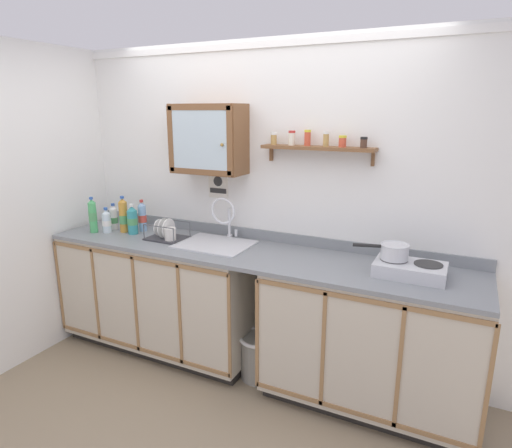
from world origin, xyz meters
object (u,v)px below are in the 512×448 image
bottle_soda_green_3 (93,216)px  bottle_water_clear_5 (107,221)px  saucepan (394,251)px  warning_sign (218,185)px  mug (170,235)px  bottle_opaque_white_4 (114,218)px  hot_plate_stove (410,269)px  sink (216,245)px  wall_cabinet (208,139)px  bottle_water_blue_2 (142,217)px  bottle_juice_amber_1 (123,216)px  trash_bin (260,355)px  bottle_detergent_teal_0 (132,220)px  dish_rack (166,234)px

bottle_soda_green_3 → bottle_water_clear_5: size_ratio=1.42×
saucepan → warning_sign: bearing=168.6°
mug → bottle_opaque_white_4: bearing=172.4°
hot_plate_stove → bottle_water_clear_5: (-2.42, -0.07, 0.05)m
bottle_water_clear_5 → sink: bearing=6.2°
sink → mug: size_ratio=4.56×
wall_cabinet → saucepan: bearing=-6.6°
bottle_water_blue_2 → bottle_water_clear_5: size_ratio=1.26×
hot_plate_stove → warning_sign: warning_sign is taller
saucepan → warning_sign: size_ratio=1.54×
bottle_water_blue_2 → wall_cabinet: bearing=7.8°
bottle_soda_green_3 → mug: (0.74, 0.07, -0.09)m
warning_sign → bottle_juice_amber_1: bearing=-157.7°
hot_plate_stove → bottle_juice_amber_1: bottle_juice_amber_1 is taller
bottle_water_clear_5 → saucepan: bearing=2.2°
bottle_opaque_white_4 → wall_cabinet: wall_cabinet is taller
sink → bottle_water_clear_5: bearing=-173.8°
bottle_water_blue_2 → trash_bin: bearing=-8.0°
bottle_soda_green_3 → warning_sign: 1.09m
saucepan → bottle_juice_amber_1: (-2.20, -0.02, -0.00)m
warning_sign → bottle_water_blue_2: bearing=-161.5°
hot_plate_stove → bottle_detergent_teal_0: bottle_detergent_teal_0 is taller
hot_plate_stove → bottle_water_clear_5: 2.42m
bottle_opaque_white_4 → warning_sign: (0.89, 0.27, 0.31)m
trash_bin → bottle_water_clear_5: bearing=-179.8°
sink → wall_cabinet: wall_cabinet is taller
dish_rack → trash_bin: size_ratio=0.91×
bottle_water_clear_5 → dish_rack: (0.57, 0.06, -0.05)m
bottle_water_blue_2 → bottle_opaque_white_4: bottle_water_blue_2 is taller
hot_plate_stove → saucepan: (-0.11, 0.02, 0.10)m
sink → dish_rack: 0.44m
bottle_juice_amber_1 → bottle_opaque_white_4: bearing=166.5°
saucepan → dish_rack: (-1.75, -0.03, -0.10)m
bottle_water_clear_5 → warning_sign: bearing=23.7°
bottle_water_blue_2 → warning_sign: size_ratio=1.21×
bottle_soda_green_3 → bottle_water_clear_5: bearing=25.8°
dish_rack → bottle_water_blue_2: bearing=161.7°
dish_rack → wall_cabinet: 0.82m
mug → sink: bearing=13.8°
hot_plate_stove → trash_bin: 1.30m
sink → mug: 0.38m
bottle_opaque_white_4 → wall_cabinet: bearing=9.5°
dish_rack → sink: bearing=6.4°
bottle_detergent_teal_0 → wall_cabinet: 0.94m
bottle_detergent_teal_0 → bottle_water_clear_5: bottle_detergent_teal_0 is taller
wall_cabinet → trash_bin: 1.68m
saucepan → mug: saucepan is taller
sink → bottle_water_blue_2: (-0.76, 0.06, 0.13)m
hot_plate_stove → bottle_soda_green_3: bottle_soda_green_3 is taller
bottle_juice_amber_1 → wall_cabinet: (0.74, 0.18, 0.64)m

